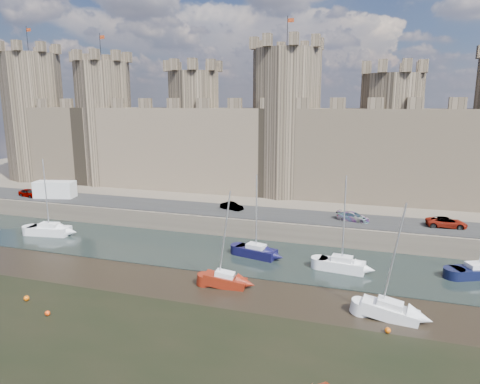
# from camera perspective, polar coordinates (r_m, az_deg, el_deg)

# --- Properties ---
(ground) EXTENTS (160.00, 160.00, 0.00)m
(ground) POSITION_cam_1_polar(r_m,az_deg,el_deg) (31.58, -18.08, -22.16)
(ground) COLOR black
(ground) RESTS_ON ground
(water_channel) EXTENTS (160.00, 12.00, 0.08)m
(water_channel) POSITION_cam_1_polar(r_m,az_deg,el_deg) (50.73, -2.07, -8.15)
(water_channel) COLOR black
(water_channel) RESTS_ON ground
(quay) EXTENTS (160.00, 60.00, 2.50)m
(quay) POSITION_cam_1_polar(r_m,az_deg,el_deg) (84.02, 6.20, 0.69)
(quay) COLOR #4C443A
(quay) RESTS_ON ground
(road) EXTENTS (160.00, 7.00, 0.10)m
(road) POSITION_cam_1_polar(r_m,az_deg,el_deg) (59.08, 1.18, -2.70)
(road) COLOR black
(road) RESTS_ON quay
(castle) EXTENTS (108.50, 11.00, 29.00)m
(castle) POSITION_cam_1_polar(r_m,az_deg,el_deg) (71.11, 3.93, 7.20)
(castle) COLOR #42382B
(castle) RESTS_ON quay
(car_0) EXTENTS (4.18, 2.42, 1.34)m
(car_0) POSITION_cam_1_polar(r_m,az_deg,el_deg) (76.50, -26.31, -0.11)
(car_0) COLOR gray
(car_0) RESTS_ON quay
(car_1) EXTENTS (3.59, 2.17, 1.12)m
(car_1) POSITION_cam_1_polar(r_m,az_deg,el_deg) (60.31, -1.11, -1.90)
(car_1) COLOR gray
(car_1) RESTS_ON quay
(car_2) EXTENTS (4.38, 2.60, 1.19)m
(car_2) POSITION_cam_1_polar(r_m,az_deg,el_deg) (56.49, 14.84, -3.21)
(car_2) COLOR gray
(car_2) RESTS_ON quay
(car_3) EXTENTS (4.78, 2.43, 1.29)m
(car_3) POSITION_cam_1_polar(r_m,az_deg,el_deg) (57.58, 25.81, -3.68)
(car_3) COLOR gray
(car_3) RESTS_ON quay
(van) EXTENTS (6.56, 3.83, 2.68)m
(van) POSITION_cam_1_polar(r_m,az_deg,el_deg) (73.83, -23.45, 0.28)
(van) COLOR silver
(van) RESTS_ON quay
(sailboat_0) EXTENTS (5.69, 2.86, 10.18)m
(sailboat_0) POSITION_cam_1_polar(r_m,az_deg,el_deg) (62.55, -24.08, -4.60)
(sailboat_0) COLOR silver
(sailboat_0) RESTS_ON ground
(sailboat_1) EXTENTS (5.04, 2.89, 9.50)m
(sailboat_1) POSITION_cam_1_polar(r_m,az_deg,el_deg) (49.29, 2.16, -7.86)
(sailboat_1) COLOR black
(sailboat_1) RESTS_ON ground
(sailboat_2) EXTENTS (4.86, 2.32, 10.13)m
(sailboat_2) POSITION_cam_1_polar(r_m,az_deg,el_deg) (46.59, 13.41, -9.32)
(sailboat_2) COLOR white
(sailboat_2) RESTS_ON ground
(sailboat_3) EXTENTS (5.66, 4.05, 9.27)m
(sailboat_3) POSITION_cam_1_polar(r_m,az_deg,el_deg) (50.07, 29.20, -9.14)
(sailboat_3) COLOR black
(sailboat_3) RESTS_ON ground
(sailboat_4) EXTENTS (4.18, 1.92, 9.49)m
(sailboat_4) POSITION_cam_1_polar(r_m,az_deg,el_deg) (41.92, -2.01, -11.59)
(sailboat_4) COLOR #65180B
(sailboat_4) RESTS_ON ground
(sailboat_5) EXTENTS (4.72, 2.27, 9.82)m
(sailboat_5) POSITION_cam_1_polar(r_m,az_deg,el_deg) (38.30, 19.33, -14.65)
(sailboat_5) COLOR silver
(sailboat_5) RESTS_ON ground
(buoy_0) EXTENTS (0.44, 0.44, 0.44)m
(buoy_0) POSITION_cam_1_polar(r_m,az_deg,el_deg) (40.22, -24.28, -14.52)
(buoy_0) COLOR red
(buoy_0) RESTS_ON ground
(buoy_1) EXTENTS (0.49, 0.49, 0.49)m
(buoy_1) POSITION_cam_1_polar(r_m,az_deg,el_deg) (43.70, -26.58, -12.56)
(buoy_1) COLOR #C75208
(buoy_1) RESTS_ON ground
(buoy_3) EXTENTS (0.47, 0.47, 0.47)m
(buoy_3) POSITION_cam_1_polar(r_m,az_deg,el_deg) (36.30, 19.10, -17.03)
(buoy_3) COLOR #CA5008
(buoy_3) RESTS_ON ground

